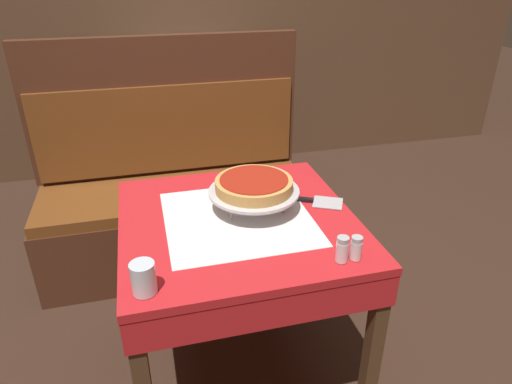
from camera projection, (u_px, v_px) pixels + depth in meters
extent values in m
plane|color=#382319|center=(241.00, 365.00, 1.98)|extent=(14.00, 14.00, 0.00)
cube|color=red|center=(238.00, 222.00, 1.65)|extent=(0.84, 0.84, 0.03)
cube|color=white|center=(238.00, 218.00, 1.64)|extent=(0.52, 0.52, 0.00)
cube|color=red|center=(238.00, 239.00, 1.68)|extent=(0.83, 0.83, 0.12)
cube|color=#4C331E|center=(372.00, 355.00, 1.57)|extent=(0.05, 0.05, 0.71)
cube|color=#4C331E|center=(139.00, 261.00, 2.06)|extent=(0.05, 0.05, 0.71)
cube|color=#4C331E|center=(299.00, 238.00, 2.23)|extent=(0.05, 0.05, 0.71)
cube|color=beige|center=(192.00, 94.00, 3.20)|extent=(0.73, 0.73, 0.03)
cube|color=white|center=(192.00, 92.00, 3.19)|extent=(0.45, 0.45, 0.00)
cube|color=beige|center=(193.00, 108.00, 3.24)|extent=(0.73, 0.73, 0.17)
cube|color=#4C331E|center=(153.00, 166.00, 3.01)|extent=(0.05, 0.05, 0.71)
cube|color=#4C331E|center=(249.00, 156.00, 3.16)|extent=(0.05, 0.05, 0.71)
cube|color=#4C331E|center=(148.00, 133.00, 3.58)|extent=(0.05, 0.05, 0.71)
cube|color=#4C331E|center=(230.00, 126.00, 3.73)|extent=(0.05, 0.05, 0.71)
cube|color=#4C2819|center=(179.00, 229.00, 2.59)|extent=(1.46, 0.53, 0.41)
cube|color=brown|center=(176.00, 192.00, 2.48)|extent=(1.43, 0.52, 0.06)
cube|color=#4C2819|center=(166.00, 107.00, 2.50)|extent=(1.46, 0.06, 0.76)
cube|color=brown|center=(168.00, 129.00, 2.52)|extent=(1.40, 0.02, 0.49)
cube|color=brown|center=(170.00, 16.00, 3.39)|extent=(6.00, 0.04, 2.40)
cylinder|color=#ADADB2|center=(247.00, 188.00, 1.78)|extent=(0.01, 0.01, 0.06)
cylinder|color=#ADADB2|center=(231.00, 212.00, 1.61)|extent=(0.01, 0.01, 0.06)
cylinder|color=#ADADB2|center=(284.00, 205.00, 1.66)|extent=(0.01, 0.01, 0.06)
cylinder|color=#ADADB2|center=(254.00, 195.00, 1.67)|extent=(0.22, 0.22, 0.01)
cylinder|color=silver|center=(254.00, 193.00, 1.67)|extent=(0.32, 0.32, 0.01)
cylinder|color=silver|center=(254.00, 191.00, 1.66)|extent=(0.33, 0.33, 0.01)
cylinder|color=tan|center=(254.00, 185.00, 1.65)|extent=(0.28, 0.28, 0.04)
cylinder|color=#A82314|center=(254.00, 180.00, 1.64)|extent=(0.25, 0.25, 0.01)
cube|color=#BCBCC1|center=(328.00, 203.00, 1.74)|extent=(0.14, 0.13, 0.00)
cube|color=black|center=(293.00, 198.00, 1.76)|extent=(0.15, 0.09, 0.01)
cylinder|color=silver|center=(143.00, 278.00, 1.25)|extent=(0.07, 0.07, 0.09)
cylinder|color=silver|center=(342.00, 252.00, 1.39)|extent=(0.04, 0.04, 0.07)
cylinder|color=#B7B7BC|center=(343.00, 240.00, 1.37)|extent=(0.04, 0.04, 0.02)
cylinder|color=silver|center=(356.00, 250.00, 1.40)|extent=(0.04, 0.04, 0.06)
cylinder|color=#B7B7BC|center=(357.00, 239.00, 1.39)|extent=(0.03, 0.03, 0.02)
cube|color=black|center=(190.00, 87.00, 3.25)|extent=(0.13, 0.13, 0.03)
cylinder|color=black|center=(190.00, 77.00, 3.22)|extent=(0.01, 0.01, 0.11)
cylinder|color=white|center=(189.00, 77.00, 3.26)|extent=(0.04, 0.04, 0.09)
cylinder|color=#99194C|center=(190.00, 80.00, 3.19)|extent=(0.04, 0.04, 0.09)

